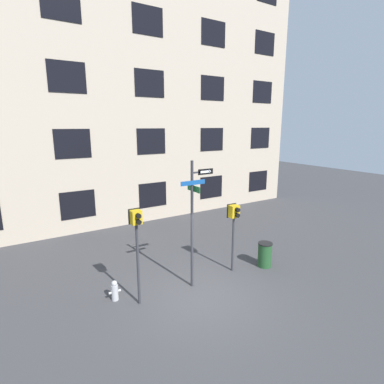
% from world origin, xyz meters
% --- Properties ---
extents(ground_plane, '(60.00, 60.00, 0.00)m').
position_xyz_m(ground_plane, '(0.00, 0.00, 0.00)').
color(ground_plane, '#38383A').
extents(building_facade, '(24.00, 0.63, 14.75)m').
position_xyz_m(building_facade, '(0.00, 8.29, 7.37)').
color(building_facade, tan).
rests_on(building_facade, ground_plane).
extents(street_sign_pole, '(1.21, 0.71, 4.22)m').
position_xyz_m(street_sign_pole, '(0.15, 0.78, 2.47)').
color(street_sign_pole, '#2D2D33').
rests_on(street_sign_pole, ground_plane).
extents(pedestrian_signal_left, '(0.35, 0.40, 2.95)m').
position_xyz_m(pedestrian_signal_left, '(-1.80, 0.76, 2.29)').
color(pedestrian_signal_left, '#2D2D33').
rests_on(pedestrian_signal_left, ground_plane).
extents(pedestrian_signal_right, '(0.40, 0.40, 2.53)m').
position_xyz_m(pedestrian_signal_right, '(1.93, 0.91, 2.02)').
color(pedestrian_signal_right, '#2D2D33').
rests_on(pedestrian_signal_right, ground_plane).
extents(fire_hydrant, '(0.37, 0.21, 0.64)m').
position_xyz_m(fire_hydrant, '(-2.37, 1.34, 0.31)').
color(fire_hydrant, '#A5A5A8').
rests_on(fire_hydrant, ground_plane).
extents(trash_bin, '(0.55, 0.55, 0.94)m').
position_xyz_m(trash_bin, '(3.19, 0.54, 0.47)').
color(trash_bin, '#1E4723').
rests_on(trash_bin, ground_plane).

